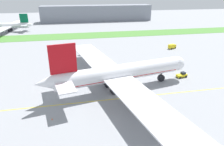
# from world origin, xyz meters

# --- Properties ---
(ground_plane) EXTENTS (600.00, 600.00, 0.00)m
(ground_plane) POSITION_xyz_m (0.00, 0.00, 0.00)
(ground_plane) COLOR gray
(ground_plane) RESTS_ON ground
(apron_taxi_line) EXTENTS (280.00, 0.36, 0.01)m
(apron_taxi_line) POSITION_xyz_m (0.00, -2.54, 0.00)
(apron_taxi_line) COLOR yellow
(apron_taxi_line) RESTS_ON ground
(grass_median_strip) EXTENTS (320.00, 24.00, 0.10)m
(grass_median_strip) POSITION_xyz_m (0.00, 104.21, 0.05)
(grass_median_strip) COLOR #4C8438
(grass_median_strip) RESTS_ON ground
(airliner_foreground) EXTENTS (58.23, 93.23, 19.32)m
(airliner_foreground) POSITION_xyz_m (2.61, 4.52, 6.56)
(airliner_foreground) COLOR white
(airliner_foreground) RESTS_ON ground
(pushback_tug) EXTENTS (6.42, 3.16, 2.25)m
(pushback_tug) POSITION_xyz_m (32.03, 10.22, 1.03)
(pushback_tug) COLOR yellow
(pushback_tug) RESTS_ON ground
(ground_crew_wingwalker_port) EXTENTS (0.44, 0.46, 1.56)m
(ground_crew_wingwalker_port) POSITION_xyz_m (-0.99, 14.67, 0.95)
(ground_crew_wingwalker_port) COLOR black
(ground_crew_wingwalker_port) RESTS_ON ground
(ground_crew_marshaller_front) EXTENTS (0.43, 0.57, 1.76)m
(ground_crew_marshaller_front) POSITION_xyz_m (7.35, -21.79, 1.07)
(ground_crew_marshaller_front) COLOR black
(ground_crew_marshaller_front) RESTS_ON ground
(traffic_cone_near_nose) EXTENTS (0.36, 0.36, 0.58)m
(traffic_cone_near_nose) POSITION_xyz_m (-20.56, -10.51, 0.28)
(traffic_cone_near_nose) COLOR #F2590C
(traffic_cone_near_nose) RESTS_ON ground
(service_truck_baggage_loader) EXTENTS (5.65, 3.95, 2.84)m
(service_truck_baggage_loader) POSITION_xyz_m (49.25, 53.25, 1.56)
(service_truck_baggage_loader) COLOR yellow
(service_truck_baggage_loader) RESTS_ON ground
(service_truck_fuel_bowser) EXTENTS (5.90, 4.42, 2.54)m
(service_truck_fuel_bowser) POSITION_xyz_m (-6.47, 51.72, 1.44)
(service_truck_fuel_bowser) COLOR white
(service_truck_fuel_bowser) RESTS_ON ground
(parked_airliner_far_centre) EXTENTS (47.29, 75.44, 15.33)m
(parked_airliner_far_centre) POSITION_xyz_m (-68.35, 135.42, 5.20)
(parked_airliner_far_centre) COLOR white
(parked_airliner_far_centre) RESTS_ON ground
(terminal_building) EXTENTS (128.11, 20.00, 18.00)m
(terminal_building) POSITION_xyz_m (19.25, 185.49, 9.00)
(terminal_building) COLOR gray
(terminal_building) RESTS_ON ground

